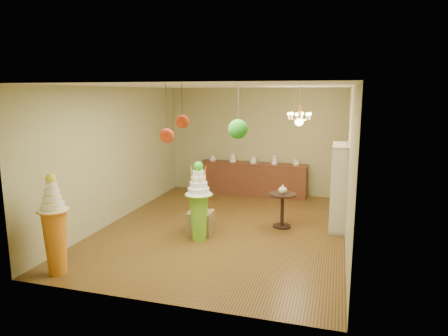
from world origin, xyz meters
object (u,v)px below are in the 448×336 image
(sideboard, at_px, (253,178))
(round_table, at_px, (282,205))
(pedestal_orange, at_px, (55,234))
(pedestal_green, at_px, (199,207))

(sideboard, height_order, round_table, sideboard)
(pedestal_orange, xyz_separation_m, round_table, (3.15, 3.26, -0.18))
(sideboard, bearing_deg, pedestal_green, -94.28)
(pedestal_orange, bearing_deg, round_table, 45.97)
(pedestal_orange, bearing_deg, sideboard, 71.35)
(pedestal_orange, height_order, round_table, pedestal_orange)
(pedestal_orange, height_order, sideboard, pedestal_orange)
(round_table, bearing_deg, pedestal_green, -140.58)
(pedestal_green, xyz_separation_m, pedestal_orange, (-1.68, -2.05, -0.01))
(pedestal_green, xyz_separation_m, round_table, (1.47, 1.21, -0.19))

